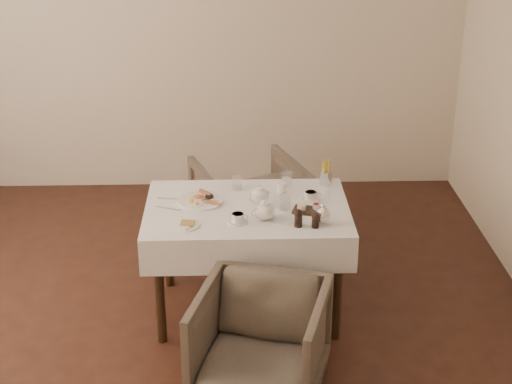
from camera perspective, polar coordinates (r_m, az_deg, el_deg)
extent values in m
plane|color=black|center=(4.98, -4.67, -10.88)|extent=(5.00, 5.00, 0.00)
plane|color=beige|center=(6.73, -4.16, 12.02)|extent=(4.50, 0.00, 4.50)
cube|color=black|center=(4.93, -0.66, -1.47)|extent=(1.20, 0.80, 0.04)
cube|color=white|center=(4.97, -0.65, -2.33)|extent=(1.28, 0.88, 0.23)
cylinder|color=black|center=(5.42, -6.45, -3.52)|extent=(0.06, 0.06, 0.70)
cylinder|color=black|center=(5.44, 4.99, -3.36)|extent=(0.06, 0.06, 0.70)
cylinder|color=black|center=(4.83, -7.02, -7.25)|extent=(0.06, 0.06, 0.70)
cylinder|color=black|center=(4.85, 5.89, -7.06)|extent=(0.06, 0.06, 0.70)
imported|color=#4B4337|center=(4.40, 0.32, -10.96)|extent=(0.85, 0.87, 0.64)
imported|color=#4B4337|center=(5.90, -0.47, -0.99)|extent=(0.95, 0.96, 0.69)
cylinder|color=white|center=(5.00, -4.08, -0.65)|extent=(0.29, 0.29, 0.01)
ellipsoid|color=#CD4B24|center=(5.03, -4.18, -0.28)|extent=(0.07, 0.07, 0.02)
cylinder|color=brown|center=(5.07, -3.70, -0.06)|extent=(0.09, 0.10, 0.03)
cylinder|color=black|center=(5.02, -3.42, -0.34)|extent=(0.05, 0.05, 0.02)
cube|color=#A53726|center=(4.95, -3.20, -0.77)|extent=(0.10, 0.06, 0.01)
ellipsoid|color=#264C19|center=(4.99, -3.66, -0.56)|extent=(0.06, 0.05, 0.02)
cylinder|color=white|center=(4.69, -5.11, -2.45)|extent=(0.17, 0.17, 0.01)
cube|color=olive|center=(4.69, -5.00, -2.28)|extent=(0.09, 0.09, 0.01)
cube|color=white|center=(4.67, -5.46, -2.50)|extent=(0.14, 0.12, 0.01)
cylinder|color=white|center=(5.10, 1.83, 0.30)|extent=(0.08, 0.08, 0.07)
cylinder|color=white|center=(4.72, -1.33, -2.20)|extent=(0.12, 0.12, 0.01)
cylinder|color=white|center=(4.70, -1.34, -1.87)|extent=(0.08, 0.08, 0.05)
cylinder|color=olive|center=(4.69, -1.34, -1.61)|extent=(0.07, 0.07, 0.00)
cylinder|color=white|center=(5.02, 3.99, -0.57)|extent=(0.12, 0.12, 0.01)
cylinder|color=white|center=(5.00, 4.00, -0.26)|extent=(0.08, 0.08, 0.05)
cylinder|color=olive|center=(4.99, 4.01, 0.00)|extent=(0.07, 0.07, 0.00)
cylinder|color=silver|center=(5.14, -1.41, 0.64)|extent=(0.07, 0.07, 0.09)
cylinder|color=silver|center=(4.87, 2.12, -0.73)|extent=(0.08, 0.08, 0.10)
cylinder|color=silver|center=(5.21, 2.23, 0.96)|extent=(0.08, 0.08, 0.10)
cube|color=black|center=(4.86, 3.81, -1.36)|extent=(0.21, 0.17, 0.02)
cylinder|color=white|center=(4.85, 3.34, -1.12)|extent=(0.06, 0.06, 0.03)
cylinder|color=maroon|center=(4.87, 4.39, -1.05)|extent=(0.04, 0.04, 0.03)
cylinder|color=silver|center=(5.24, 5.11, 1.04)|extent=(0.08, 0.08, 0.10)
cube|color=silver|center=(5.05, -6.06, -0.49)|extent=(0.20, 0.04, 0.00)
cube|color=silver|center=(4.92, -6.39, -1.21)|extent=(0.16, 0.08, 0.00)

